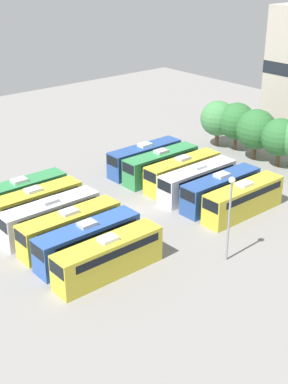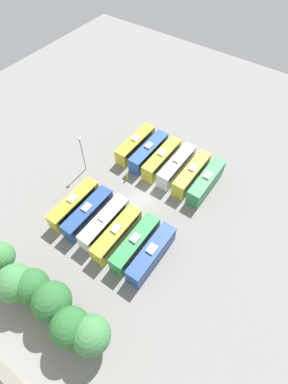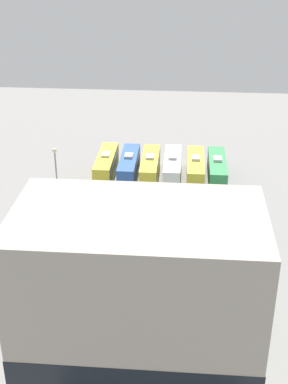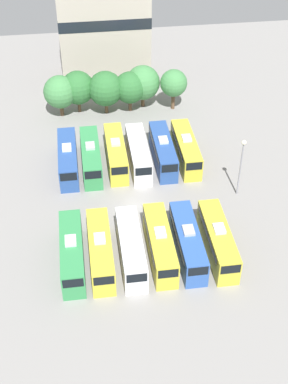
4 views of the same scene
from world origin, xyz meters
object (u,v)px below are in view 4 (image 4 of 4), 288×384
object	(u,v)px
bus_0	(72,252)
bus_9	(138,153)
bus_3	(160,243)
depot_building	(103,21)
bus_11	(186,148)
tree_4	(143,83)
bus_7	(91,156)
bus_5	(218,240)
tree_0	(60,92)
bus_8	(116,152)
bus_6	(68,158)
tree_3	(130,88)
bus_1	(100,249)
tree_1	(78,88)
tree_2	(105,89)
tree_5	(174,83)
bus_10	(163,150)
light_pole	(242,159)
bus_4	(188,241)
bus_2	(131,247)
worker_person	(178,208)

from	to	relation	value
bus_0	bus_9	distance (m)	19.83
bus_3	depot_building	bearing A→B (deg)	93.04
bus_11	tree_4	distance (m)	15.87
bus_7	tree_4	xyz separation A→B (m)	(9.14, 15.27, 2.29)
bus_5	tree_0	distance (m)	36.25
tree_0	depot_building	size ratio (longest dim) A/B	0.35
tree_0	bus_8	bearing A→B (deg)	-62.71
bus_0	depot_building	xyz separation A→B (m)	(7.33, 44.59, 7.72)
bus_6	tree_3	distance (m)	17.52
bus_1	tree_4	bearing A→B (deg)	74.42
tree_1	tree_0	bearing A→B (deg)	-163.14
bus_0	tree_2	xyz separation A→B (m)	(6.35, 31.61, 2.32)
tree_5	depot_building	distance (m)	17.06
bus_10	tree_0	world-z (taller)	tree_0
bus_10	depot_building	size ratio (longest dim) A/B	0.55
tree_2	tree_4	bearing A→B (deg)	11.35
bus_7	bus_9	distance (m)	6.43
bus_8	light_pole	xyz separation A→B (m)	(14.69, -8.65, 3.69)
bus_7	tree_3	xyz separation A→B (m)	(6.97, 14.22, 2.15)
depot_building	tree_0	bearing A→B (deg)	-121.53
bus_4	light_pole	xyz separation A→B (m)	(8.42, 9.43, 3.69)
bus_2	depot_building	bearing A→B (deg)	88.86
bus_4	worker_person	size ratio (longest dim) A/B	5.85
bus_5	bus_8	world-z (taller)	same
tree_2	tree_5	xyz separation A→B (m)	(10.52, -0.19, 0.26)
bus_6	bus_9	distance (m)	9.51
bus_6	bus_10	world-z (taller)	same
bus_0	bus_1	distance (m)	3.10
bus_0	tree_5	xyz separation A→B (m)	(16.88, 31.41, 2.58)
bus_0	bus_10	bearing A→B (deg)	53.57
bus_0	bus_7	size ratio (longest dim) A/B	1.00
bus_4	depot_building	bearing A→B (deg)	96.98
depot_building	tree_3	bearing A→B (deg)	-77.83
bus_6	bus_9	size ratio (longest dim) A/B	1.00
tree_1	depot_building	size ratio (longest dim) A/B	0.35
bus_1	tree_0	xyz separation A→B (m)	(-3.67, 31.80, 2.22)
bus_8	tree_5	size ratio (longest dim) A/B	1.58
bus_4	bus_3	bearing A→B (deg)	178.23
bus_4	tree_4	distance (m)	33.03
worker_person	tree_1	bearing A→B (deg)	112.91
bus_1	depot_building	distance (m)	45.54
bus_6	tree_2	bearing A→B (deg)	65.82
bus_1	light_pole	distance (m)	20.74
bus_0	bus_2	world-z (taller)	same
bus_4	bus_11	world-z (taller)	same
bus_3	bus_9	xyz separation A→B (m)	(-0.15, 17.44, 0.00)
bus_2	tree_4	xyz separation A→B (m)	(5.83, 33.00, 2.29)
tree_0	tree_1	size ratio (longest dim) A/B	0.98
bus_7	light_pole	distance (m)	20.23
bus_8	tree_5	world-z (taller)	tree_5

